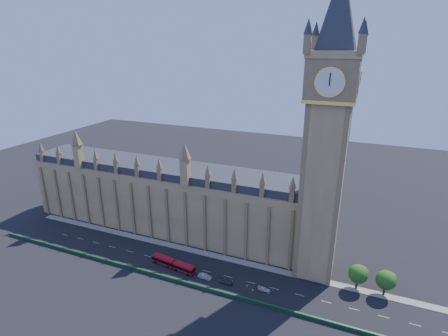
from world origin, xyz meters
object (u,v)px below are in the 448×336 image
at_px(car_white, 264,289).
at_px(red_bus, 173,264).
at_px(car_grey, 226,281).
at_px(car_silver, 205,276).

bearing_deg(car_white, red_bus, 96.51).
xyz_separation_m(car_grey, car_white, (12.66, 0.99, -0.18)).
distance_m(car_grey, car_silver, 7.38).
bearing_deg(red_bus, car_white, 7.99).
bearing_deg(car_silver, car_white, -83.15).
xyz_separation_m(car_silver, car_white, (20.03, 1.39, -0.17)).
bearing_deg(car_white, car_grey, 100.56).
relative_size(car_silver, car_white, 1.14).
relative_size(red_bus, car_grey, 3.83).
height_order(red_bus, car_white, red_bus).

